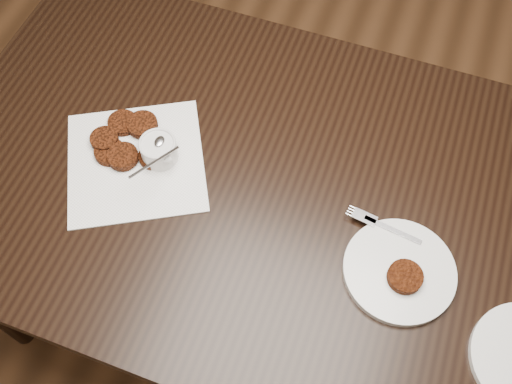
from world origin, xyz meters
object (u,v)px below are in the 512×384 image
table (253,248)px  sauce_ramekin (157,142)px  plate_with_patty (400,269)px  napkin (136,162)px

table → sauce_ramekin: size_ratio=12.61×
sauce_ramekin → plate_with_patty: bearing=-8.5°
plate_with_patty → table: bearing=163.8°
napkin → plate_with_patty: 0.61m
table → sauce_ramekin: sauce_ramekin is taller
sauce_ramekin → plate_with_patty: sauce_ramekin is taller
sauce_ramekin → napkin: bearing=-147.7°
napkin → sauce_ramekin: sauce_ramekin is taller
table → napkin: size_ratio=4.84×
table → plate_with_patty: bearing=-16.2°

